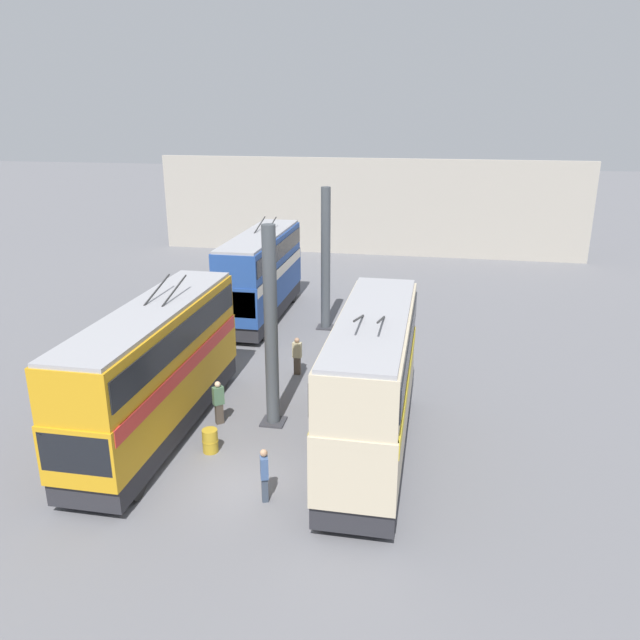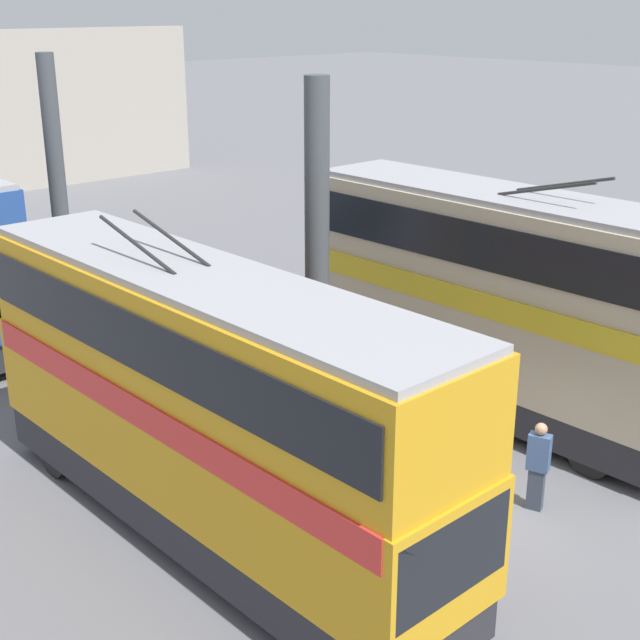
% 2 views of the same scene
% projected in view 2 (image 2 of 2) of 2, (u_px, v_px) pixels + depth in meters
% --- Properties ---
extents(ground_plane, '(240.00, 240.00, 0.00)m').
position_uv_depth(ground_plane, '(471.00, 514.00, 17.12)').
color(ground_plane, slate).
extents(support_column_near, '(0.93, 0.93, 7.94)m').
position_uv_depth(support_column_near, '(317.00, 274.00, 18.86)').
color(support_column_near, '#42474C').
rests_on(support_column_near, ground_plane).
extents(support_column_far, '(0.93, 0.93, 7.94)m').
position_uv_depth(support_column_far, '(58.00, 193.00, 26.87)').
color(support_column_far, '#42474C').
rests_on(support_column_far, ground_plane).
extents(bus_left_near, '(9.91, 2.54, 5.94)m').
position_uv_depth(bus_left_near, '(498.00, 290.00, 20.51)').
color(bus_left_near, black).
rests_on(bus_left_near, ground_plane).
extents(bus_right_mid, '(11.18, 2.54, 5.65)m').
position_uv_depth(bus_right_mid, '(207.00, 393.00, 15.51)').
color(bus_right_mid, black).
rests_on(bus_right_mid, ground_plane).
extents(person_aisle_foreground, '(0.48, 0.37, 1.83)m').
position_uv_depth(person_aisle_foreground, '(538.00, 464.00, 16.99)').
color(person_aisle_foreground, '#384251').
rests_on(person_aisle_foreground, ground_plane).
extents(person_by_right_row, '(0.45, 0.48, 1.81)m').
position_uv_depth(person_by_right_row, '(257.00, 434.00, 18.19)').
color(person_by_right_row, '#473D33').
rests_on(person_by_right_row, ground_plane).
extents(person_aisle_midway, '(0.26, 0.43, 1.82)m').
position_uv_depth(person_aisle_midway, '(187.00, 342.00, 23.12)').
color(person_aisle_midway, '#473D33').
rests_on(person_aisle_midway, ground_plane).
extents(person_by_left_row, '(0.36, 0.48, 1.56)m').
position_uv_depth(person_by_left_row, '(450.00, 402.00, 19.99)').
color(person_by_left_row, '#2D2D33').
rests_on(person_by_left_row, ground_plane).
extents(oil_drum, '(0.59, 0.59, 0.89)m').
position_uv_depth(oil_drum, '(343.00, 489.00, 17.15)').
color(oil_drum, '#B28E23').
rests_on(oil_drum, ground_plane).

